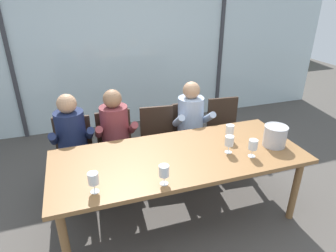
% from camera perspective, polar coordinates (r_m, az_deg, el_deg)
% --- Properties ---
extents(ground, '(14.00, 14.00, 0.00)m').
position_cam_1_polar(ground, '(4.00, -2.96, -7.86)').
color(ground, '#4C4742').
extents(window_glass_panel, '(7.61, 0.03, 2.60)m').
position_cam_1_polar(window_glass_panel, '(4.93, -8.30, 14.69)').
color(window_glass_panel, silver).
rests_on(window_glass_panel, ground).
extents(window_mullion_left, '(0.06, 0.06, 2.60)m').
position_cam_1_polar(window_mullion_left, '(4.91, -28.68, 11.89)').
color(window_mullion_left, '#38383D').
rests_on(window_mullion_left, ground).
extents(window_mullion_right, '(0.06, 0.06, 2.60)m').
position_cam_1_polar(window_mullion_right, '(5.48, 10.28, 15.61)').
color(window_mullion_right, '#38383D').
rests_on(window_mullion_right, ground).
extents(hillside_vineyard, '(13.61, 2.40, 1.55)m').
position_cam_1_polar(hillside_vineyard, '(9.27, -13.35, 15.91)').
color(hillside_vineyard, '#477A38').
rests_on(hillside_vineyard, ground).
extents(dining_table, '(2.41, 0.98, 0.75)m').
position_cam_1_polar(dining_table, '(2.83, 2.25, -6.87)').
color(dining_table, olive).
rests_on(dining_table, ground).
extents(chair_near_curtain, '(0.50, 0.50, 0.87)m').
position_cam_1_polar(chair_near_curtain, '(3.56, -18.01, -4.30)').
color(chair_near_curtain, '#332319').
rests_on(chair_near_curtain, ground).
extents(chair_left_of_center, '(0.46, 0.46, 0.87)m').
position_cam_1_polar(chair_left_of_center, '(3.59, -10.10, -3.08)').
color(chair_left_of_center, '#332319').
rests_on(chair_left_of_center, ground).
extents(chair_center, '(0.49, 0.49, 0.87)m').
position_cam_1_polar(chair_center, '(3.66, -1.93, -2.11)').
color(chair_center, '#332319').
rests_on(chair_center, ground).
extents(chair_right_of_center, '(0.45, 0.45, 0.87)m').
position_cam_1_polar(chair_right_of_center, '(3.80, 4.27, -1.06)').
color(chair_right_of_center, '#332319').
rests_on(chair_right_of_center, ground).
extents(chair_near_window_right, '(0.48, 0.48, 0.87)m').
position_cam_1_polar(chair_near_window_right, '(4.01, 11.00, 0.01)').
color(chair_near_window_right, '#332319').
rests_on(chair_near_window_right, ground).
extents(person_navy_polo, '(0.47, 0.62, 1.19)m').
position_cam_1_polar(person_navy_polo, '(3.36, -18.18, -2.75)').
color(person_navy_polo, '#192347').
rests_on(person_navy_polo, ground).
extents(person_maroon_top, '(0.47, 0.62, 1.19)m').
position_cam_1_polar(person_maroon_top, '(3.38, -10.13, -1.64)').
color(person_maroon_top, brown).
rests_on(person_maroon_top, ground).
extents(person_pale_blue_shirt, '(0.48, 0.63, 1.19)m').
position_cam_1_polar(person_pale_blue_shirt, '(3.61, 4.76, 0.48)').
color(person_pale_blue_shirt, '#9EB2D1').
rests_on(person_pale_blue_shirt, ground).
extents(ice_bucket_primary, '(0.23, 0.23, 0.21)m').
position_cam_1_polar(ice_bucket_primary, '(3.10, 20.23, -1.77)').
color(ice_bucket_primary, '#B7B7BC').
rests_on(ice_bucket_primary, dining_table).
extents(wine_glass_by_left_taster, '(0.08, 0.08, 0.17)m').
position_cam_1_polar(wine_glass_by_left_taster, '(2.84, 11.91, -3.01)').
color(wine_glass_by_left_taster, silver).
rests_on(wine_glass_by_left_taster, dining_table).
extents(wine_glass_near_bucket, '(0.08, 0.08, 0.17)m').
position_cam_1_polar(wine_glass_near_bucket, '(2.35, -0.79, -8.92)').
color(wine_glass_near_bucket, silver).
rests_on(wine_glass_near_bucket, dining_table).
extents(wine_glass_center_pour, '(0.08, 0.08, 0.17)m').
position_cam_1_polar(wine_glass_center_pour, '(3.07, 12.02, -0.72)').
color(wine_glass_center_pour, silver).
rests_on(wine_glass_center_pour, dining_table).
extents(wine_glass_by_right_taster, '(0.08, 0.08, 0.17)m').
position_cam_1_polar(wine_glass_by_right_taster, '(2.83, 16.31, -3.66)').
color(wine_glass_by_right_taster, silver).
rests_on(wine_glass_by_right_taster, dining_table).
extents(wine_glass_spare_empty, '(0.08, 0.08, 0.17)m').
position_cam_1_polar(wine_glass_spare_empty, '(2.34, -14.41, -10.08)').
color(wine_glass_spare_empty, silver).
rests_on(wine_glass_spare_empty, dining_table).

